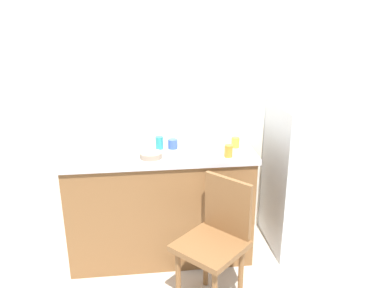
% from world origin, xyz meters
% --- Properties ---
extents(back_wall, '(4.80, 0.10, 2.41)m').
position_xyz_m(back_wall, '(0.00, 1.00, 1.20)').
color(back_wall, silver).
rests_on(back_wall, ground_plane).
extents(cabinet_base, '(1.40, 0.60, 0.87)m').
position_xyz_m(cabinet_base, '(-0.28, 0.65, 0.43)').
color(cabinet_base, brown).
rests_on(cabinet_base, ground_plane).
extents(countertop, '(1.44, 0.64, 0.04)m').
position_xyz_m(countertop, '(-0.28, 0.65, 0.89)').
color(countertop, '#B7B7BC').
rests_on(countertop, cabinet_base).
extents(faucet, '(0.02, 0.02, 0.23)m').
position_xyz_m(faucet, '(-0.42, 0.90, 1.02)').
color(faucet, '#B7B7BC').
rests_on(faucet, countertop).
extents(refrigerator, '(0.57, 0.62, 1.23)m').
position_xyz_m(refrigerator, '(0.93, 0.64, 0.62)').
color(refrigerator, silver).
rests_on(refrigerator, ground_plane).
extents(chair, '(0.57, 0.57, 0.89)m').
position_xyz_m(chair, '(0.06, 0.01, 0.50)').
color(chair, brown).
rests_on(chair, ground_plane).
extents(dish_tray, '(0.28, 0.20, 0.05)m').
position_xyz_m(dish_tray, '(-0.64, 0.70, 0.93)').
color(dish_tray, white).
rests_on(dish_tray, countertop).
extents(terracotta_bowl, '(0.16, 0.16, 0.04)m').
position_xyz_m(terracotta_bowl, '(-0.34, 0.48, 0.93)').
color(terracotta_bowl, gray).
rests_on(terracotta_bowl, countertop).
extents(cup_orange, '(0.06, 0.06, 0.09)m').
position_xyz_m(cup_orange, '(0.22, 0.43, 0.95)').
color(cup_orange, orange).
rests_on(cup_orange, countertop).
extents(cup_teal, '(0.06, 0.06, 0.10)m').
position_xyz_m(cup_teal, '(-0.27, 0.66, 0.96)').
color(cup_teal, teal).
rests_on(cup_teal, countertop).
extents(cup_yellow, '(0.06, 0.06, 0.08)m').
position_xyz_m(cup_yellow, '(0.32, 0.62, 0.95)').
color(cup_yellow, yellow).
rests_on(cup_yellow, countertop).
extents(cup_blue, '(0.08, 0.08, 0.07)m').
position_xyz_m(cup_blue, '(-0.17, 0.66, 0.94)').
color(cup_blue, blue).
rests_on(cup_blue, countertop).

